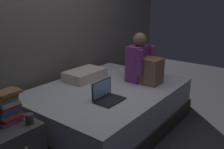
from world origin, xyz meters
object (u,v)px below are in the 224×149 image
(bed, at_px, (107,106))
(mug, at_px, (30,119))
(person_sitting, at_px, (143,64))
(book_stack, at_px, (8,107))
(laptop, at_px, (106,96))
(pillow, at_px, (85,75))

(bed, relative_size, mug, 22.22)
(person_sitting, xyz_separation_m, book_stack, (-1.73, 0.36, -0.09))
(bed, relative_size, laptop, 6.25)
(laptop, bearing_deg, book_stack, 158.52)
(bed, bearing_deg, laptop, -142.66)
(bed, height_order, laptop, laptop)
(book_stack, bearing_deg, laptop, -21.48)
(laptop, distance_m, mug, 0.87)
(bed, xyz_separation_m, book_stack, (-1.26, 0.12, 0.43))
(person_sitting, height_order, laptop, person_sitting)
(book_stack, relative_size, mug, 3.33)
(person_sitting, bearing_deg, book_stack, 168.11)
(person_sitting, distance_m, book_stack, 1.77)
(person_sitting, relative_size, laptop, 2.05)
(laptop, bearing_deg, pillow, 60.34)
(person_sitting, distance_m, pillow, 0.82)
(mug, bearing_deg, person_sitting, -6.63)
(bed, relative_size, pillow, 3.57)
(laptop, height_order, pillow, laptop)
(laptop, xyz_separation_m, mug, (-0.85, 0.20, 0.01))
(person_sitting, distance_m, mug, 1.66)
(pillow, height_order, mug, pillow)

